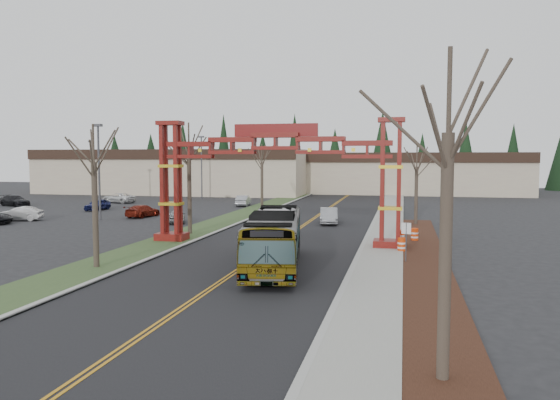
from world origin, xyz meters
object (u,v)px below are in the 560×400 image
(parked_car_far_b, at_px, (119,198))
(bare_tree_median_far, at_px, (262,163))
(parked_car_near_b, at_px, (20,214))
(parked_car_far_c, at_px, (15,201))
(retail_building_west, at_px, (182,171))
(bare_tree_median_mid, at_px, (189,151))
(bare_tree_median_near, at_px, (94,163))
(barrel_north, at_px, (415,235))
(parked_car_far_a, at_px, (243,201))
(light_pole_near, at_px, (99,165))
(light_pole_far, at_px, (202,162))
(barrel_mid, at_px, (400,238))
(retail_building_east, at_px, (410,173))
(transit_bus, at_px, (274,240))
(silver_sedan, at_px, (329,216))
(light_pole_mid, at_px, (92,167))
(parked_car_mid_b, at_px, (98,205))
(bare_tree_right_far, at_px, (417,167))
(barrel_south, at_px, (402,245))
(street_sign, at_px, (406,234))
(parked_car_near_a, at_px, (177,216))
(bare_tree_right_near, at_px, (448,135))
(parked_car_mid_a, at_px, (143,211))

(parked_car_far_b, relative_size, bare_tree_median_far, 0.61)
(parked_car_near_b, relative_size, parked_car_far_c, 0.88)
(retail_building_west, relative_size, bare_tree_median_mid, 5.10)
(bare_tree_median_near, bearing_deg, barrel_north, 38.02)
(parked_car_far_a, bearing_deg, light_pole_near, 56.77)
(bare_tree_median_far, bearing_deg, parked_car_far_a, 139.44)
(parked_car_near_b, distance_m, parked_car_far_c, 18.22)
(retail_building_west, bearing_deg, parked_car_far_a, -52.58)
(bare_tree_median_mid, height_order, light_pole_far, light_pole_far)
(barrel_mid, bearing_deg, retail_building_east, 88.76)
(transit_bus, bearing_deg, silver_sedan, 79.47)
(barrel_mid, bearing_deg, light_pole_mid, 146.59)
(parked_car_mid_b, distance_m, bare_tree_right_far, 37.16)
(parked_car_far_c, distance_m, barrel_south, 54.11)
(parked_car_mid_b, height_order, street_sign, street_sign)
(transit_bus, xyz_separation_m, parked_car_near_a, (-13.94, 18.51, -0.99))
(parked_car_far_b, bearing_deg, bare_tree_median_far, 96.69)
(parked_car_mid_b, bearing_deg, parked_car_far_b, 106.41)
(retail_building_west, bearing_deg, silver_sedan, -51.93)
(barrel_north, bearing_deg, bare_tree_right_near, -89.38)
(transit_bus, height_order, parked_car_near_a, transit_bus)
(parked_car_far_c, distance_m, bare_tree_right_far, 50.71)
(parked_car_near_b, bearing_deg, bare_tree_median_near, 30.87)
(parked_car_mid_b, xyz_separation_m, bare_tree_median_mid, (18.31, -16.47, 6.04))
(bare_tree_median_near, height_order, bare_tree_median_far, bare_tree_median_near)
(retail_building_east, bearing_deg, light_pole_near, -120.83)
(retail_building_west, relative_size, bare_tree_median_far, 5.88)
(parked_car_mid_a, xyz_separation_m, parked_car_mid_b, (-8.63, 5.57, 0.02))
(bare_tree_median_far, distance_m, light_pole_far, 18.61)
(parked_car_far_b, bearing_deg, parked_car_mid_a, 52.21)
(bare_tree_right_far, bearing_deg, barrel_south, -94.59)
(retail_building_east, distance_m, light_pole_near, 59.51)
(retail_building_east, bearing_deg, barrel_mid, -91.24)
(parked_car_near_a, bearing_deg, retail_building_east, -135.65)
(retail_building_west, xyz_separation_m, light_pole_near, (9.52, -43.08, 1.73))
(barrel_south, height_order, barrel_mid, barrel_mid)
(parked_car_near_b, xyz_separation_m, light_pole_near, (7.46, 2.15, 4.80))
(parked_car_far_a, relative_size, barrel_north, 4.11)
(parked_car_near_a, bearing_deg, bare_tree_right_near, 101.69)
(parked_car_far_c, bearing_deg, parked_car_mid_b, -79.42)
(silver_sedan, bearing_deg, parked_car_far_a, 121.28)
(parked_car_mid_b, height_order, bare_tree_median_far, bare_tree_median_far)
(street_sign, bearing_deg, parked_car_mid_b, 144.73)
(street_sign, height_order, barrel_mid, street_sign)
(transit_bus, xyz_separation_m, silver_sedan, (0.26, 21.09, -0.88))
(barrel_south, height_order, barrel_north, barrel_north)
(parked_car_mid_b, distance_m, street_sign, 43.33)
(parked_car_far_a, bearing_deg, parked_car_far_b, -8.72)
(parked_car_far_a, bearing_deg, parked_car_mid_a, 59.92)
(bare_tree_right_far, xyz_separation_m, barrel_south, (-1.21, -15.03, -4.84))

